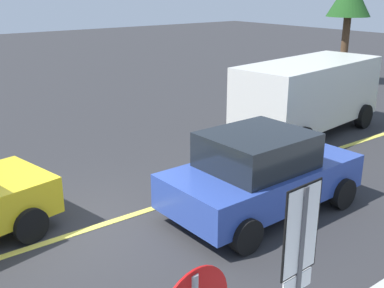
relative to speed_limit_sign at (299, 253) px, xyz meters
name	(u,v)px	position (x,y,z in m)	size (l,w,h in m)	color
ground_plane	(89,229)	(-0.18, 4.76, -1.76)	(80.00, 80.00, 0.00)	#2D2D30
lane_marking_centre	(212,189)	(2.82, 4.76, -1.76)	(28.00, 0.16, 0.01)	#E0D14C
speed_limit_sign	(299,253)	(0.00, 0.00, 0.00)	(0.54, 0.06, 2.52)	#4C4C51
white_van	(308,93)	(7.88, 6.35, -0.50)	(5.41, 2.80, 2.20)	silver
car_blue_mid_road	(261,173)	(2.91, 3.37, -0.92)	(4.10, 2.19, 1.68)	#2D479E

